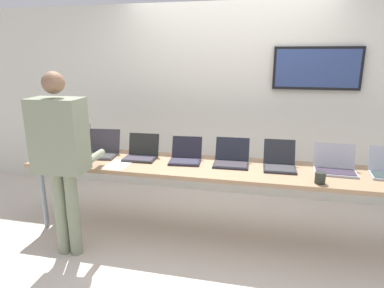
{
  "coord_description": "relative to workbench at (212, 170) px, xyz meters",
  "views": [
    {
      "loc": [
        0.49,
        -3.09,
        1.8
      ],
      "look_at": [
        -0.2,
        -0.02,
        0.96
      ],
      "focal_mm": 31.32,
      "sensor_mm": 36.0,
      "label": 1
    }
  ],
  "objects": [
    {
      "name": "ground",
      "position": [
        0.0,
        0.0,
        -0.72
      ],
      "size": [
        8.0,
        8.0,
        0.04
      ],
      "primitive_type": "cube",
      "color": "beige"
    },
    {
      "name": "back_wall",
      "position": [
        0.03,
        1.13,
        0.52
      ],
      "size": [
        8.0,
        0.11,
        2.41
      ],
      "color": "silver",
      "rests_on": "ground"
    },
    {
      "name": "workbench",
      "position": [
        0.0,
        0.0,
        0.0
      ],
      "size": [
        3.71,
        0.7,
        0.74
      ],
      "color": "#997756",
      "rests_on": "ground"
    },
    {
      "name": "equipment_box",
      "position": [
        -1.64,
        0.16,
        0.19
      ],
      "size": [
        0.33,
        0.35,
        0.3
      ],
      "color": "gray",
      "rests_on": "workbench"
    },
    {
      "name": "laptop_station_0",
      "position": [
        -1.23,
        0.09,
        0.1
      ],
      "size": [
        0.37,
        0.36,
        0.26
      ],
      "color": "#3A363F",
      "rests_on": "workbench"
    },
    {
      "name": "laptop_station_1",
      "position": [
        -0.77,
        0.09,
        0.1
      ],
      "size": [
        0.34,
        0.3,
        0.24
      ],
      "color": "#252625",
      "rests_on": "workbench"
    },
    {
      "name": "laptop_station_2",
      "position": [
        -0.29,
        0.09,
        0.1
      ],
      "size": [
        0.34,
        0.35,
        0.23
      ],
      "color": "#211F2B",
      "rests_on": "workbench"
    },
    {
      "name": "laptop_station_3",
      "position": [
        0.17,
        0.1,
        0.1
      ],
      "size": [
        0.35,
        0.35,
        0.24
      ],
      "color": "#1E212B",
      "rests_on": "workbench"
    },
    {
      "name": "laptop_station_4",
      "position": [
        0.64,
        0.09,
        0.1
      ],
      "size": [
        0.31,
        0.36,
        0.24
      ],
      "color": "#24262A",
      "rests_on": "workbench"
    },
    {
      "name": "laptop_station_5",
      "position": [
        1.14,
        0.1,
        0.1
      ],
      "size": [
        0.38,
        0.31,
        0.24
      ],
      "color": "#ABADB6",
      "rests_on": "workbench"
    },
    {
      "name": "person",
      "position": [
        -1.23,
        -0.62,
        0.31
      ],
      "size": [
        0.45,
        0.6,
        1.67
      ],
      "color": "gray",
      "rests_on": "ground"
    },
    {
      "name": "coffee_mug",
      "position": [
        0.97,
        -0.25,
        0.09
      ],
      "size": [
        0.09,
        0.09,
        0.1
      ],
      "color": "#262B23",
      "rests_on": "workbench"
    },
    {
      "name": "paper_sheet",
      "position": [
        -0.92,
        -0.17,
        0.04
      ],
      "size": [
        0.22,
        0.3,
        0.0
      ],
      "color": "white",
      "rests_on": "workbench"
    }
  ]
}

